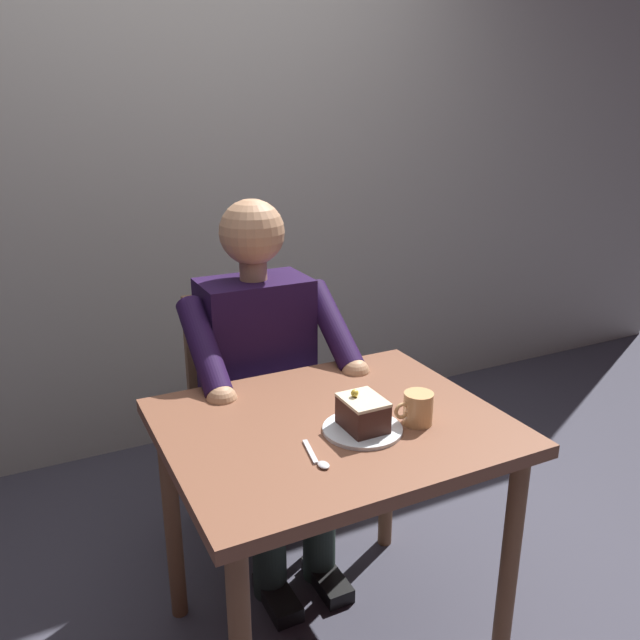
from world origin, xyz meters
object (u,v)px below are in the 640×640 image
object	(u,v)px
chair	(249,404)
coffee_cup	(418,408)
dining_table	(332,454)
cake_slice	(363,413)
dessert_spoon	(317,459)
seated_person	(265,381)

from	to	relation	value
chair	coffee_cup	bearing A→B (deg)	103.98
dining_table	cake_slice	distance (m)	0.18
cake_slice	coffee_cup	xyz separation A→B (m)	(-0.15, 0.03, -0.01)
cake_slice	coffee_cup	size ratio (longest dim) A/B	1.09
chair	dessert_spoon	size ratio (longest dim) A/B	6.24
dining_table	dessert_spoon	world-z (taller)	dessert_spoon
seated_person	cake_slice	bearing A→B (deg)	94.24
cake_slice	seated_person	bearing A→B (deg)	-85.76
coffee_cup	dessert_spoon	distance (m)	0.32
seated_person	dessert_spoon	distance (m)	0.66
seated_person	chair	bearing A→B (deg)	-90.00
chair	coffee_cup	xyz separation A→B (m)	(-0.19, 0.77, 0.29)
dessert_spoon	cake_slice	bearing A→B (deg)	-155.50
dining_table	seated_person	xyz separation A→B (m)	(0.00, -0.49, 0.02)
dining_table	coffee_cup	size ratio (longest dim) A/B	7.81
chair	coffee_cup	distance (m)	0.84
chair	cake_slice	xyz separation A→B (m)	(-0.04, 0.74, 0.29)
chair	dessert_spoon	world-z (taller)	chair
chair	cake_slice	distance (m)	0.80
chair	seated_person	size ratio (longest dim) A/B	0.72
cake_slice	dessert_spoon	bearing A→B (deg)	24.50
seated_person	coffee_cup	distance (m)	0.64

